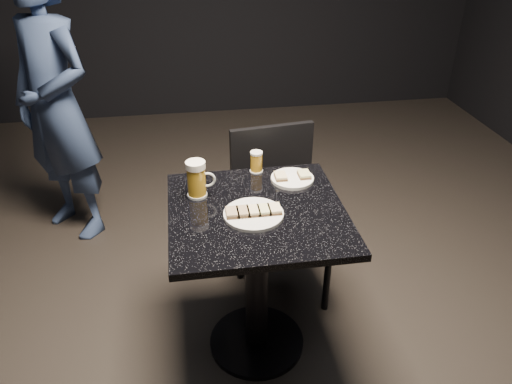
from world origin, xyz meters
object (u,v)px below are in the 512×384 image
plate_small (292,179)px  table (257,258)px  chair (278,206)px  patron (56,106)px  beer_tumbler (256,162)px  beer_mug (197,179)px  plate_large (254,214)px

plate_small → table: 0.38m
chair → table: bearing=-113.3°
patron → chair: bearing=7.8°
patron → beer_tumbler: (1.01, -0.84, -0.01)m
table → beer_mug: 0.42m
beer_tumbler → chair: bearing=33.9°
plate_small → table: plate_small is taller
beer_mug → chair: size_ratio=0.18×
plate_large → table: size_ratio=0.31×
patron → table: (0.96, -1.15, -0.30)m
plate_large → chair: size_ratio=0.27×
beer_mug → table: bearing=-32.7°
plate_small → beer_tumbler: beer_tumbler is taller
plate_small → beer_mug: size_ratio=1.19×
beer_tumbler → chair: size_ratio=0.11×
beer_tumbler → plate_large: bearing=-100.7°
plate_large → beer_tumbler: (0.07, 0.36, 0.04)m
chair → plate_large: bearing=-113.5°
table → beer_tumbler: size_ratio=7.65×
table → beer_tumbler: 0.43m
patron → beer_mug: 1.25m
plate_small → patron: bearing=140.9°
table → beer_tumbler: bearing=81.3°
plate_large → patron: (-0.94, 1.20, 0.05)m
plate_large → beer_tumbler: beer_tumbler is taller
plate_small → beer_mug: bearing=-170.5°
patron → beer_mug: patron is taller
plate_large → beer_mug: 0.29m
beer_mug → chair: (0.40, 0.26, -0.33)m
plate_large → chair: bearing=66.5°
beer_tumbler → plate_small: bearing=-35.7°
table → beer_tumbler: beer_tumbler is taller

